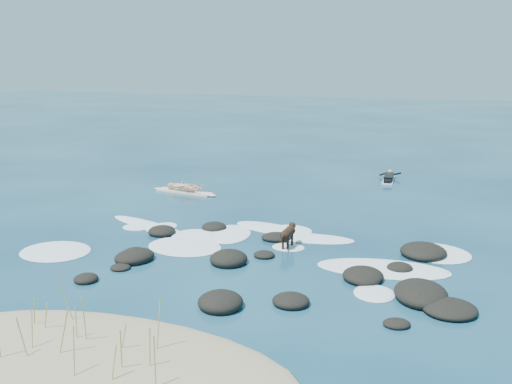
% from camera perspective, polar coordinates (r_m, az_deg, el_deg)
% --- Properties ---
extents(ground, '(160.00, 160.00, 0.00)m').
position_cam_1_polar(ground, '(19.15, -1.70, -5.35)').
color(ground, '#0A2642').
rests_on(ground, ground).
extents(sand_dune, '(9.00, 4.40, 0.60)m').
position_cam_1_polar(sand_dune, '(12.51, -16.12, -16.32)').
color(sand_dune, '#9E8966').
rests_on(sand_dune, ground).
extents(dune_grass, '(3.92, 2.12, 1.23)m').
position_cam_1_polar(dune_grass, '(12.33, -17.00, -13.51)').
color(dune_grass, '#9CA44F').
rests_on(dune_grass, ground).
extents(reef_rocks, '(11.25, 7.44, 0.54)m').
position_cam_1_polar(reef_rocks, '(16.76, 4.91, -7.71)').
color(reef_rocks, black).
rests_on(reef_rocks, ground).
extents(breaking_foam, '(14.28, 6.97, 0.12)m').
position_cam_1_polar(breaking_foam, '(19.11, 0.15, -5.35)').
color(breaking_foam, white).
rests_on(breaking_foam, ground).
extents(standing_surfer_rig, '(3.42, 0.97, 1.95)m').
position_cam_1_polar(standing_surfer_rig, '(26.66, -7.21, 1.51)').
color(standing_surfer_rig, '#F8E8C7').
rests_on(standing_surfer_rig, ground).
extents(paddling_surfer_rig, '(1.15, 2.57, 0.45)m').
position_cam_1_polar(paddling_surfer_rig, '(30.06, 13.14, 1.37)').
color(paddling_surfer_rig, white).
rests_on(paddling_surfer_rig, ground).
extents(dog, '(0.35, 1.27, 0.81)m').
position_cam_1_polar(dog, '(18.74, 3.25, -4.06)').
color(dog, black).
rests_on(dog, ground).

